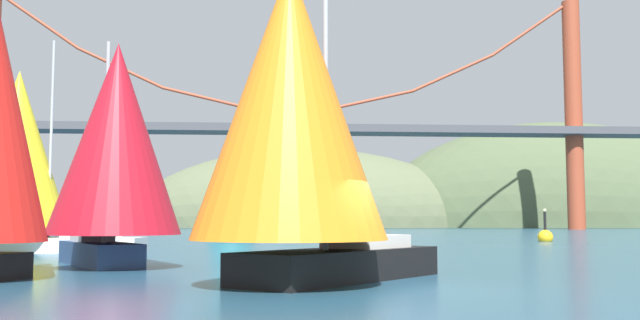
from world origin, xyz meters
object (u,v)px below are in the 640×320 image
object	(u,v)px
sailboat_teal_sail	(234,190)
sailboat_orange_sail	(294,113)
channel_buoy	(545,236)
sailboat_yellow_sail	(20,156)
sailboat_crimson_sail	(115,145)

from	to	relation	value
sailboat_teal_sail	sailboat_orange_sail	distance (m)	42.70
sailboat_teal_sail	channel_buoy	distance (m)	25.22
sailboat_teal_sail	channel_buoy	bearing A→B (deg)	-21.54
sailboat_orange_sail	channel_buoy	distance (m)	38.90
sailboat_teal_sail	sailboat_yellow_sail	bearing A→B (deg)	-110.93
sailboat_teal_sail	sailboat_orange_sail	bearing A→B (deg)	-85.12
sailboat_teal_sail	sailboat_yellow_sail	xyz separation A→B (m)	(-9.25, -24.18, 0.67)
sailboat_orange_sail	channel_buoy	size ratio (longest dim) A/B	3.36
sailboat_yellow_sail	channel_buoy	distance (m)	36.03
sailboat_teal_sail	channel_buoy	xyz separation A→B (m)	(23.20, -9.16, -3.69)
sailboat_yellow_sail	channel_buoy	xyz separation A→B (m)	(32.45, 15.02, -4.35)
channel_buoy	sailboat_teal_sail	bearing A→B (deg)	158.46
sailboat_crimson_sail	channel_buoy	distance (m)	37.04
sailboat_teal_sail	sailboat_orange_sail	size ratio (longest dim) A/B	1.01
sailboat_crimson_sail	sailboat_orange_sail	bearing A→B (deg)	-49.01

